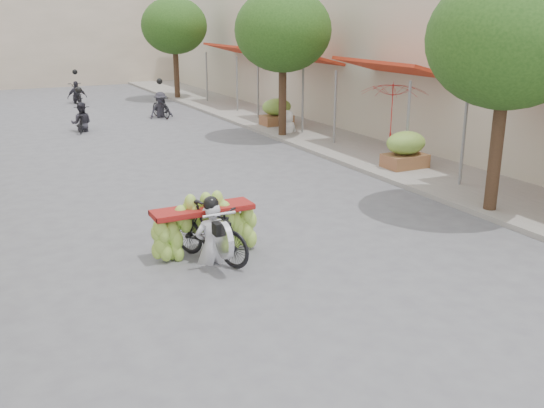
% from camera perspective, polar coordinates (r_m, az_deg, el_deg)
% --- Properties ---
extents(ground, '(120.00, 120.00, 0.00)m').
position_cam_1_polar(ground, '(8.40, 13.48, -13.81)').
color(ground, '#5A5A5F').
rests_on(ground, ground).
extents(sidewalk_right, '(4.00, 60.00, 0.12)m').
position_cam_1_polar(sidewalk_right, '(23.93, 3.26, 7.11)').
color(sidewalk_right, gray).
rests_on(sidewalk_right, ground).
extents(shophouse_row_right, '(9.77, 40.00, 6.00)m').
position_cam_1_polar(shophouse_row_right, '(25.69, 14.53, 13.90)').
color(shophouse_row_right, '#B9AF99').
rests_on(shophouse_row_right, ground).
extents(far_building, '(20.00, 6.00, 7.00)m').
position_cam_1_polar(far_building, '(43.64, -21.30, 15.13)').
color(far_building, '#C1AF98').
rests_on(far_building, ground).
extents(street_tree_near, '(3.40, 3.40, 5.25)m').
position_cam_1_polar(street_tree_near, '(13.89, 21.35, 14.13)').
color(street_tree_near, '#3A2719').
rests_on(street_tree_near, ground).
extents(street_tree_mid, '(3.40, 3.40, 5.25)m').
position_cam_1_polar(street_tree_mid, '(21.92, 1.03, 15.99)').
color(street_tree_mid, '#3A2719').
rests_on(street_tree_mid, ground).
extents(street_tree_far, '(3.40, 3.40, 5.25)m').
position_cam_1_polar(street_tree_far, '(33.00, -9.18, 16.21)').
color(street_tree_far, '#3A2719').
rests_on(street_tree_far, ground).
extents(produce_crate_mid, '(1.20, 0.88, 1.16)m').
position_cam_1_polar(produce_crate_mid, '(17.70, 12.47, 5.27)').
color(produce_crate_mid, brown).
rests_on(produce_crate_mid, ground).
extents(produce_crate_far, '(1.20, 0.88, 1.16)m').
position_cam_1_polar(produce_crate_far, '(24.31, 0.44, 8.85)').
color(produce_crate_far, brown).
rests_on(produce_crate_far, ground).
extents(banana_motorbike, '(2.20, 1.94, 2.09)m').
position_cam_1_polar(banana_motorbike, '(11.01, -6.07, -1.77)').
color(banana_motorbike, black).
rests_on(banana_motorbike, ground).
extents(market_umbrella, '(2.19, 2.19, 1.77)m').
position_cam_1_polar(market_umbrella, '(17.98, 11.48, 11.24)').
color(market_umbrella, '#A31715').
rests_on(market_umbrella, ground).
extents(pedestrian, '(0.84, 0.53, 1.65)m').
position_cam_1_polar(pedestrian, '(22.65, 1.49, 8.82)').
color(pedestrian, white).
rests_on(pedestrian, ground).
extents(bg_motorbike_a, '(1.01, 1.70, 1.95)m').
position_cam_1_polar(bg_motorbike_a, '(24.63, -17.57, 8.24)').
color(bg_motorbike_a, black).
rests_on(bg_motorbike_a, ground).
extents(bg_motorbike_b, '(1.14, 1.68, 1.95)m').
position_cam_1_polar(bg_motorbike_b, '(27.18, -10.46, 9.77)').
color(bg_motorbike_b, black).
rests_on(bg_motorbike_b, ground).
extents(bg_motorbike_c, '(0.97, 1.74, 1.95)m').
position_cam_1_polar(bg_motorbike_c, '(32.88, -17.93, 10.35)').
color(bg_motorbike_c, black).
rests_on(bg_motorbike_c, ground).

